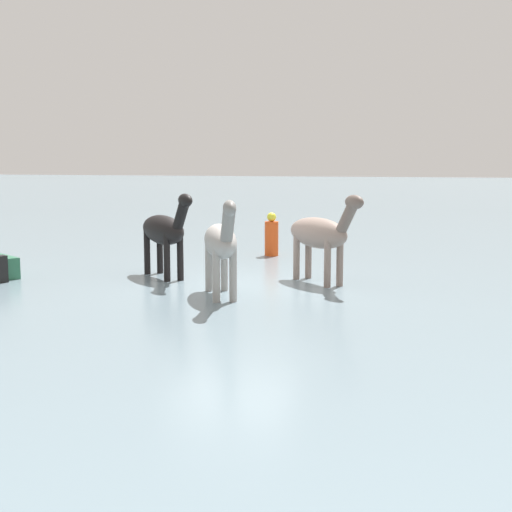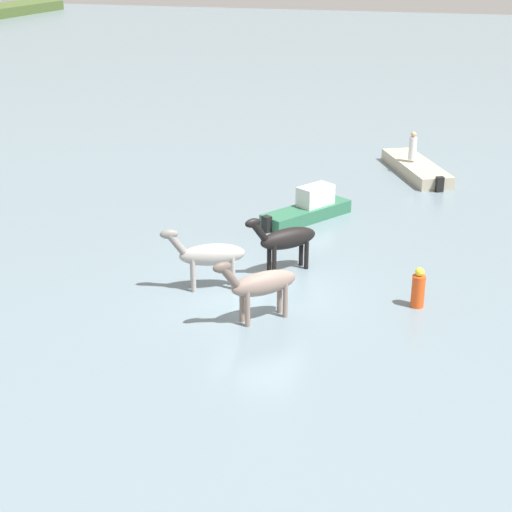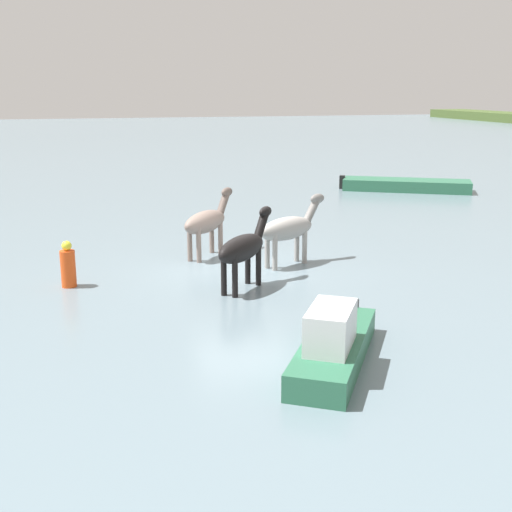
% 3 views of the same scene
% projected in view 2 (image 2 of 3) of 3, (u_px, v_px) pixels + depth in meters
% --- Properties ---
extents(ground_plane, '(182.37, 182.37, 0.00)m').
position_uv_depth(ground_plane, '(258.00, 291.00, 22.05)').
color(ground_plane, slate).
extents(horse_lead, '(1.95, 1.93, 1.85)m').
position_uv_depth(horse_lead, '(286.00, 239.00, 23.01)').
color(horse_lead, black).
rests_on(horse_lead, ground_plane).
extents(horse_mid_herd, '(1.95, 1.94, 1.85)m').
position_uv_depth(horse_mid_herd, '(261.00, 284.00, 20.01)').
color(horse_mid_herd, gray).
rests_on(horse_mid_herd, ground_plane).
extents(horse_dark_mare, '(1.38, 2.29, 1.85)m').
position_uv_depth(horse_dark_mare, '(209.00, 255.00, 21.84)').
color(horse_dark_mare, '#9E9993').
rests_on(horse_dark_mare, ground_plane).
extents(boat_skiff_near, '(4.99, 3.43, 0.75)m').
position_uv_depth(boat_skiff_near, '(416.00, 170.00, 32.92)').
color(boat_skiff_near, '#B7AD93').
rests_on(boat_skiff_near, ground_plane).
extents(boat_motor_center, '(3.55, 2.74, 1.31)m').
position_uv_depth(boat_motor_center, '(308.00, 211.00, 27.57)').
color(boat_motor_center, '#2D6B4C').
rests_on(boat_motor_center, ground_plane).
extents(person_spotter_bow, '(0.32, 0.32, 1.19)m').
position_uv_depth(person_spotter_bow, '(413.00, 147.00, 32.65)').
color(person_spotter_bow, silver).
rests_on(person_spotter_bow, boat_skiff_near).
extents(buoy_channel_marker, '(0.36, 0.36, 1.14)m').
position_uv_depth(buoy_channel_marker, '(418.00, 289.00, 20.94)').
color(buoy_channel_marker, '#E54C19').
rests_on(buoy_channel_marker, ground_plane).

